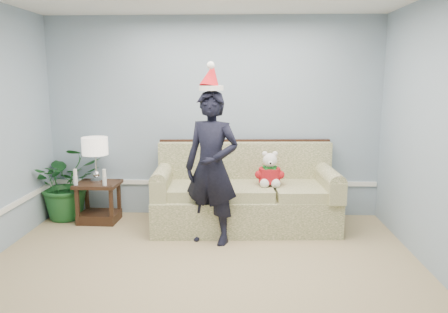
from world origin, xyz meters
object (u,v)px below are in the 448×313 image
at_px(houseplant, 67,182).
at_px(man, 212,168).
at_px(table_lamp, 95,148).
at_px(sofa, 245,197).
at_px(side_table, 99,206).
at_px(teddy_bear, 270,173).

bearing_deg(houseplant, man, -21.53).
distance_m(table_lamp, man, 1.72).
height_order(sofa, houseplant, sofa).
bearing_deg(man, side_table, 177.58).
distance_m(sofa, houseplant, 2.41).
height_order(houseplant, man, man).
xyz_separation_m(side_table, table_lamp, (-0.03, 0.04, 0.78)).
bearing_deg(sofa, table_lamp, 173.86).
bearing_deg(houseplant, table_lamp, -12.87).
bearing_deg(side_table, man, -23.01).
bearing_deg(sofa, side_table, 174.93).
height_order(table_lamp, teddy_bear, table_lamp).
distance_m(sofa, side_table, 1.94).
xyz_separation_m(sofa, side_table, (-1.93, 0.07, -0.17)).
bearing_deg(man, table_lamp, 176.77).
bearing_deg(teddy_bear, side_table, 174.38).
bearing_deg(side_table, houseplant, 163.55).
bearing_deg(side_table, teddy_bear, -4.90).
bearing_deg(table_lamp, side_table, -55.06).
bearing_deg(man, sofa, 77.06).
height_order(sofa, teddy_bear, sofa).
distance_m(houseplant, teddy_bear, 2.74).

